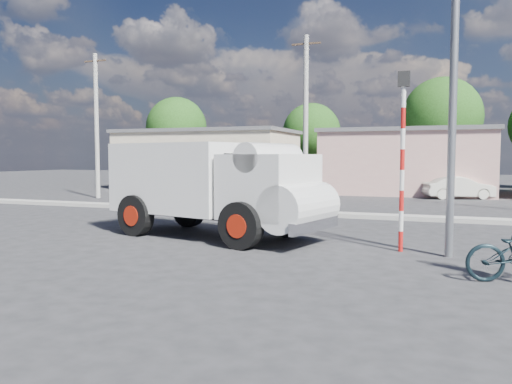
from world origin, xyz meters
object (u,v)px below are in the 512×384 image
(traffic_pole, at_px, (403,145))
(streetlight, at_px, (447,40))
(truck, at_px, (217,185))
(car_cream, at_px, (459,188))

(traffic_pole, height_order, streetlight, streetlight)
(truck, distance_m, traffic_pole, 5.27)
(truck, bearing_deg, streetlight, 7.40)
(car_cream, distance_m, streetlight, 17.88)
(traffic_pole, distance_m, streetlight, 2.56)
(truck, relative_size, streetlight, 0.77)
(truck, xyz_separation_m, streetlight, (6.08, -0.71, 3.46))
(car_cream, distance_m, traffic_pole, 17.23)
(car_cream, relative_size, traffic_pole, 0.86)
(car_cream, xyz_separation_m, streetlight, (-0.87, -17.32, 4.35))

